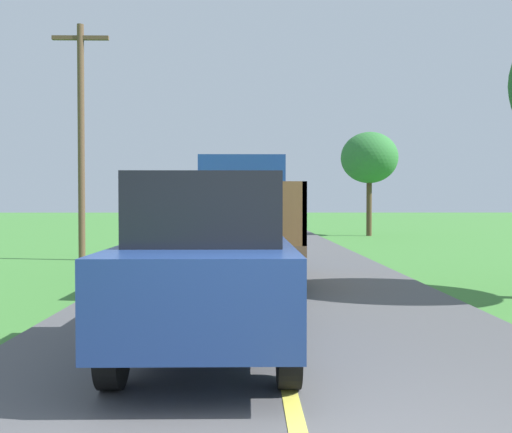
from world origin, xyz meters
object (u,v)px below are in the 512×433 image
object	(u,v)px
banana_truck_near	(242,214)
roadside_tree_near_left	(369,158)
utility_pole_roadside	(81,135)
following_car	(210,261)

from	to	relation	value
banana_truck_near	roadside_tree_near_left	world-z (taller)	roadside_tree_near_left
utility_pole_roadside	roadside_tree_near_left	bearing A→B (deg)	47.27
banana_truck_near	roadside_tree_near_left	distance (m)	17.42
utility_pole_roadside	following_car	size ratio (longest dim) A/B	1.72
utility_pole_roadside	following_car	bearing A→B (deg)	-66.79
roadside_tree_near_left	following_car	xyz separation A→B (m)	(-6.77, -23.01, -3.01)
following_car	banana_truck_near	bearing A→B (deg)	87.70
banana_truck_near	following_car	size ratio (longest dim) A/B	1.42
banana_truck_near	following_car	world-z (taller)	banana_truck_near
banana_truck_near	following_car	bearing A→B (deg)	-92.30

